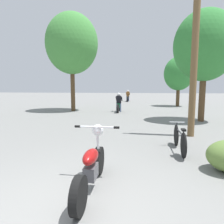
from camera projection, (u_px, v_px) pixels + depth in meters
ground_plane at (59, 215)px, 2.85m from camera, size 120.00×120.00×0.00m
utility_pole at (195, 46)px, 7.05m from camera, size 1.10×0.24×6.37m
roadside_tree_right_near at (205, 46)px, 10.22m from camera, size 3.15×2.84×5.74m
roadside_tree_right_far at (179, 74)px, 18.67m from camera, size 2.73×2.46×4.65m
roadside_tree_left at (72, 44)px, 14.80m from camera, size 3.90×3.51×7.27m
motorcycle_foreground at (92, 165)px, 3.55m from camera, size 0.89×1.96×1.07m
motorcycle_rider_lead at (119, 105)px, 14.73m from camera, size 0.50×2.00×1.41m
motorcycle_rider_far at (128, 97)px, 25.37m from camera, size 0.50×2.15×1.46m
bicycle_parked at (180, 139)px, 5.64m from camera, size 0.44×1.75×0.77m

